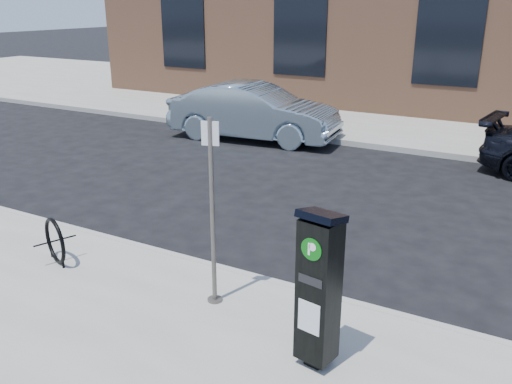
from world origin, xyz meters
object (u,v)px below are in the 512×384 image
Objects in this scene: car_silver at (254,112)px; bike_rack at (55,241)px; parking_kiosk at (319,288)px; sign_pole at (212,215)px.

bike_rack is at bearing -176.02° from car_silver.
car_silver is (-5.67, 8.79, -0.25)m from parking_kiosk.
car_silver is at bearing 98.20° from sign_pole.
sign_pole reaches higher than bike_rack.
sign_pole is at bearing 171.50° from parking_kiosk.
sign_pole reaches higher than car_silver.
sign_pole reaches higher than parking_kiosk.
parking_kiosk is 2.51× the size of bike_rack.
parking_kiosk is 10.47m from car_silver.
car_silver is (-4.05, 8.24, -0.53)m from sign_pole.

